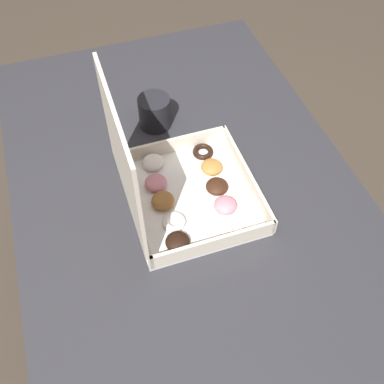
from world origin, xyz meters
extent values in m
plane|color=#42382D|center=(0.00, 0.00, 0.00)|extent=(8.00, 8.00, 0.00)
cube|color=#2D2D33|center=(0.00, 0.00, 0.71)|extent=(1.24, 0.83, 0.03)
cylinder|color=#2D2D33|center=(0.57, -0.37, 0.35)|extent=(0.06, 0.06, 0.69)
cylinder|color=#2D2D33|center=(0.57, 0.37, 0.35)|extent=(0.06, 0.06, 0.69)
cube|color=white|center=(-0.06, 0.00, 0.73)|extent=(0.32, 0.29, 0.01)
cube|color=beige|center=(-0.06, -0.14, 0.75)|extent=(0.32, 0.01, 0.04)
cube|color=beige|center=(-0.06, 0.14, 0.75)|extent=(0.32, 0.01, 0.04)
cube|color=beige|center=(-0.21, 0.00, 0.75)|extent=(0.01, 0.29, 0.04)
cube|color=beige|center=(0.10, 0.00, 0.75)|extent=(0.01, 0.29, 0.04)
cube|color=beige|center=(-0.06, 0.14, 0.92)|extent=(0.32, 0.01, 0.29)
torus|color=white|center=(-0.18, -0.07, 0.74)|extent=(0.05, 0.05, 0.01)
ellipsoid|color=pink|center=(-0.12, -0.07, 0.75)|extent=(0.05, 0.05, 0.03)
ellipsoid|color=#381E11|center=(-0.06, -0.07, 0.74)|extent=(0.05, 0.05, 0.03)
ellipsoid|color=#B77A38|center=(0.01, -0.08, 0.74)|extent=(0.05, 0.05, 0.03)
torus|color=black|center=(0.07, -0.07, 0.74)|extent=(0.05, 0.05, 0.01)
ellipsoid|color=black|center=(-0.17, 0.07, 0.74)|extent=(0.05, 0.05, 0.03)
torus|color=white|center=(-0.12, 0.06, 0.74)|extent=(0.05, 0.05, 0.02)
ellipsoid|color=#9E6633|center=(-0.06, 0.07, 0.75)|extent=(0.05, 0.05, 0.03)
ellipsoid|color=pink|center=(0.00, 0.07, 0.74)|extent=(0.05, 0.05, 0.03)
ellipsoid|color=white|center=(0.07, 0.06, 0.74)|extent=(0.05, 0.05, 0.03)
cylinder|color=#232328|center=(0.22, 0.01, 0.77)|extent=(0.09, 0.09, 0.09)
cylinder|color=black|center=(0.22, 0.01, 0.81)|extent=(0.07, 0.07, 0.01)
camera|label=1|loc=(-0.67, 0.20, 1.59)|focal=42.00mm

